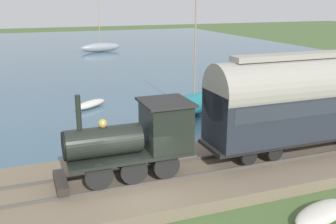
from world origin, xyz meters
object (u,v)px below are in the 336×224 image
Objects in this scene: steam_locomotive at (138,136)px; passenger_coach at (312,97)px; rowboat_off_pier at (90,104)px; sailboat_teal at (194,104)px; sailboat_gray at (100,47)px; beached_dinghy at (322,213)px.

passenger_coach reaches higher than steam_locomotive.
sailboat_teal is at bearing -160.21° from rowboat_off_pier.
sailboat_gray is at bearing -26.67° from sailboat_teal.
sailboat_gray reaches higher than rowboat_off_pier.
sailboat_teal reaches higher than rowboat_off_pier.
sailboat_teal reaches higher than steam_locomotive.
beached_dinghy is at bearing -130.22° from steam_locomotive.
rowboat_off_pier is 18.52m from beached_dinghy.
steam_locomotive is at bearing 118.16° from sailboat_teal.
sailboat_gray is (43.68, 1.31, -2.46)m from passenger_coach.
rowboat_off_pier is at bearing 16.10° from beached_dinghy.
steam_locomotive is 1.96× the size of rowboat_off_pier.
rowboat_off_pier is (13.21, 8.19, -2.88)m from passenger_coach.
beached_dinghy is at bearing 149.26° from sailboat_teal.
sailboat_gray is at bearing -2.07° from beached_dinghy.
sailboat_teal is at bearing 11.59° from passenger_coach.
sailboat_teal is 2.65× the size of beached_dinghy.
passenger_coach is 3.79× the size of rowboat_off_pier.
beached_dinghy is (-17.80, -5.14, -0.05)m from rowboat_off_pier.
sailboat_gray is 48.31m from beached_dinghy.
sailboat_teal is 2.82× the size of rowboat_off_pier.
rowboat_off_pier is (13.21, -0.29, -2.04)m from steam_locomotive.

